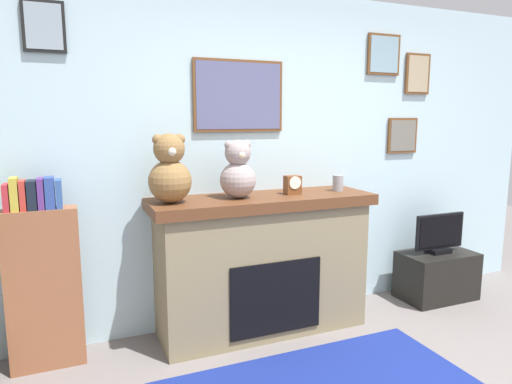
% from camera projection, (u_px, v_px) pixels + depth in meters
% --- Properties ---
extents(back_wall, '(5.20, 0.15, 2.60)m').
position_uv_depth(back_wall, '(283.00, 158.00, 3.74)').
color(back_wall, silver).
rests_on(back_wall, ground_plane).
extents(fireplace, '(1.69, 0.57, 1.06)m').
position_uv_depth(fireplace, '(262.00, 263.00, 3.46)').
color(fireplace, '#817253').
rests_on(fireplace, ground_plane).
extents(bookshelf, '(0.46, 0.16, 1.27)m').
position_uv_depth(bookshelf, '(44.00, 281.00, 2.92)').
color(bookshelf, brown).
rests_on(bookshelf, ground_plane).
extents(tv_stand, '(0.67, 0.40, 0.43)m').
position_uv_depth(tv_stand, '(437.00, 275.00, 4.12)').
color(tv_stand, black).
rests_on(tv_stand, ground_plane).
extents(television, '(0.52, 0.14, 0.36)m').
position_uv_depth(television, '(439.00, 235.00, 4.06)').
color(television, black).
rests_on(television, tv_stand).
extents(candle_jar, '(0.08, 0.08, 0.13)m').
position_uv_depth(candle_jar, '(338.00, 183.00, 3.59)').
color(candle_jar, gray).
rests_on(candle_jar, fireplace).
extents(mantel_clock, '(0.12, 0.09, 0.14)m').
position_uv_depth(mantel_clock, '(293.00, 185.00, 3.44)').
color(mantel_clock, brown).
rests_on(mantel_clock, fireplace).
extents(teddy_bear_cream, '(0.29, 0.29, 0.47)m').
position_uv_depth(teddy_bear_cream, '(170.00, 172.00, 3.06)').
color(teddy_bear_cream, olive).
rests_on(teddy_bear_cream, fireplace).
extents(teddy_bear_grey, '(0.26, 0.26, 0.42)m').
position_uv_depth(teddy_bear_grey, '(238.00, 172.00, 3.25)').
color(teddy_bear_grey, gray).
rests_on(teddy_bear_grey, fireplace).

